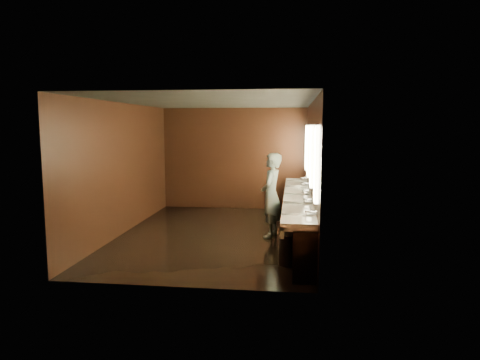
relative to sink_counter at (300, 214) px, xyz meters
name	(u,v)px	position (x,y,z in m)	size (l,w,h in m)	color
floor	(215,235)	(-1.79, 0.00, -0.50)	(6.00, 6.00, 0.00)	black
ceiling	(214,102)	(-1.79, 0.00, 2.30)	(4.00, 6.00, 0.02)	#2D2D2B
wall_back	(234,159)	(-1.79, 3.00, 0.90)	(4.00, 0.02, 2.80)	black
wall_front	(176,191)	(-1.79, -3.00, 0.90)	(4.00, 0.02, 2.80)	black
wall_left	(123,168)	(-3.79, 0.00, 0.90)	(0.02, 6.00, 2.80)	black
wall_right	(311,171)	(0.21, 0.00, 0.90)	(0.02, 6.00, 2.80)	black
sink_counter	(300,214)	(0.00, 0.00, 0.00)	(0.55, 5.40, 1.01)	black
mirror_band	(311,154)	(0.19, 0.00, 1.25)	(0.06, 5.03, 1.15)	#FFF3BA
person	(271,195)	(-0.61, 0.00, 0.38)	(0.64, 0.42, 1.76)	#93CBDB
trash_bin	(289,249)	(-0.22, -1.80, -0.23)	(0.34, 0.34, 0.53)	black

